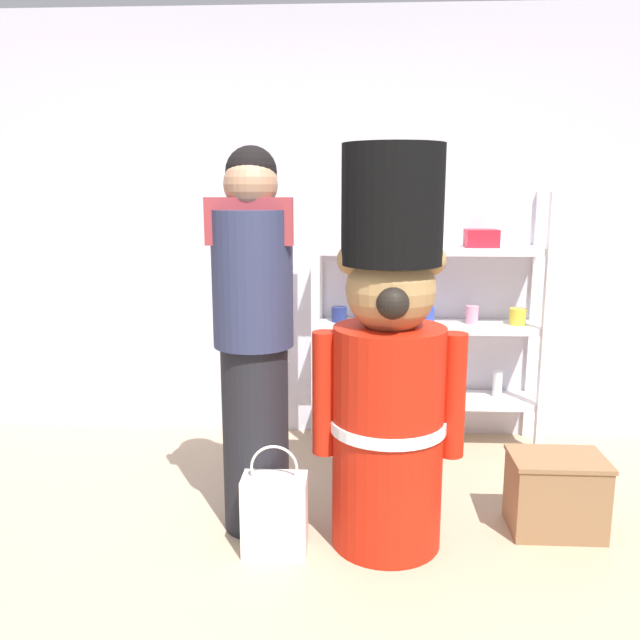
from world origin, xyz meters
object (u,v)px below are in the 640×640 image
at_px(shopping_bag, 275,513).
at_px(merchandise_shelf, 427,320).
at_px(person_shopper, 254,337).
at_px(display_crate, 556,493).
at_px(teddy_bear_guard, 389,367).

bearing_deg(shopping_bag, merchandise_shelf, 59.74).
height_order(person_shopper, display_crate, person_shopper).
height_order(merchandise_shelf, teddy_bear_guard, teddy_bear_guard).
bearing_deg(shopping_bag, teddy_bear_guard, 13.04).
xyz_separation_m(merchandise_shelf, display_crate, (0.50, -1.06, -0.59)).
relative_size(teddy_bear_guard, shopping_bag, 3.52).
bearing_deg(shopping_bag, person_shopper, 116.26).
height_order(merchandise_shelf, shopping_bag, merchandise_shelf).
bearing_deg(merchandise_shelf, shopping_bag, -120.26).
bearing_deg(person_shopper, teddy_bear_guard, -10.82).
distance_m(merchandise_shelf, teddy_bear_guard, 1.24).
relative_size(person_shopper, shopping_bag, 3.53).
bearing_deg(merchandise_shelf, person_shopper, -128.91).
distance_m(shopping_bag, display_crate, 1.29).
distance_m(teddy_bear_guard, shopping_bag, 0.80).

